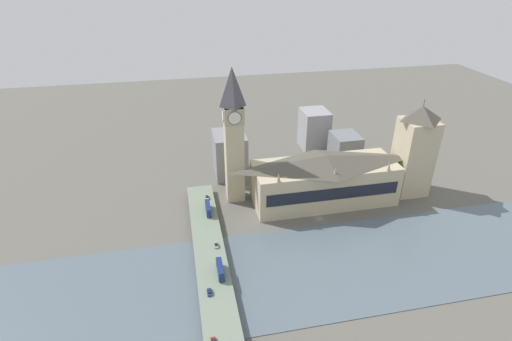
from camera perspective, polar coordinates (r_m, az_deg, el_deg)
ground_plane at (r=221.69m, az=9.07°, el=-6.81°), size 600.00×600.00×0.00m
river_water at (r=194.99m, az=12.83°, el=-12.85°), size 62.09×360.00×0.30m
parliament_hall at (r=230.22m, az=9.76°, el=-1.17°), size 29.10×81.03×29.21m
clock_tower at (r=218.37m, az=-3.22°, el=5.24°), size 11.22×11.22×77.51m
victoria_tower at (r=248.33m, az=21.67°, el=2.65°), size 18.36×18.36×58.04m
road_bridge at (r=179.84m, az=-6.06°, el=-14.96°), size 156.18×14.58×4.26m
double_decker_bus_lead at (r=178.33m, az=-5.15°, el=-13.84°), size 11.35×2.54×4.75m
double_decker_bus_mid at (r=216.80m, az=-6.86°, el=-5.33°), size 11.98×2.50×4.71m
car_northbound_mid at (r=193.91m, az=-5.71°, el=-10.56°), size 3.83×1.81×1.44m
car_northbound_tail at (r=171.74m, az=-6.66°, el=-16.85°), size 4.05×1.91×1.44m
car_southbound_mid at (r=229.70m, az=-7.02°, el=-3.79°), size 4.78×1.88×1.43m
city_block_west at (r=277.29m, az=12.56°, el=2.97°), size 20.48×17.22×21.39m
city_block_center at (r=256.12m, az=-3.76°, el=2.30°), size 24.22×19.89×28.32m
city_block_east at (r=296.89m, az=8.30°, el=5.85°), size 21.34×18.59×28.56m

